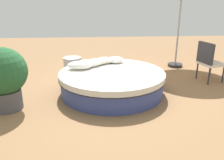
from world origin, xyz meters
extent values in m
plane|color=olive|center=(0.00, 0.00, 0.00)|extent=(16.00, 16.00, 0.00)
cylinder|color=#38478C|center=(0.00, 0.00, 0.18)|extent=(2.20, 2.20, 0.36)
cylinder|color=black|center=(0.00, 0.00, 0.36)|extent=(2.27, 2.27, 0.02)
cylinder|color=silver|center=(0.00, 0.00, 0.42)|extent=(2.26, 2.26, 0.12)
ellipsoid|color=white|center=(-0.13, -0.70, 0.56)|extent=(0.42, 0.31, 0.15)
ellipsoid|color=silver|center=(0.12, -0.70, 0.55)|extent=(0.40, 0.37, 0.14)
ellipsoid|color=beige|center=(0.34, -0.57, 0.55)|extent=(0.50, 0.33, 0.14)
ellipsoid|color=white|center=(0.52, -0.41, 0.56)|extent=(0.55, 0.30, 0.16)
ellipsoid|color=white|center=(0.70, -0.22, 0.57)|extent=(0.55, 0.30, 0.18)
cylinder|color=#333338|center=(-2.66, -0.84, 0.21)|extent=(0.04, 0.04, 0.42)
cylinder|color=#333338|center=(-2.76, -0.42, 0.21)|extent=(0.04, 0.04, 0.42)
cylinder|color=#333338|center=(-2.25, -0.74, 0.21)|extent=(0.04, 0.04, 0.42)
cylinder|color=#333338|center=(-2.35, -0.32, 0.21)|extent=(0.04, 0.04, 0.42)
cube|color=silver|center=(-2.51, -0.58, 0.45)|extent=(0.61, 0.62, 0.06)
cube|color=#333338|center=(-2.29, -0.53, 0.73)|extent=(0.18, 0.52, 0.50)
cylinder|color=#262628|center=(-2.10, -1.94, 0.04)|extent=(0.44, 0.44, 0.08)
cylinder|color=#99999E|center=(-2.10, -1.94, 1.22)|extent=(0.05, 0.05, 2.44)
cylinder|color=#4C4C51|center=(1.99, 0.64, 0.19)|extent=(0.52, 0.52, 0.37)
sphere|color=#23562D|center=(1.99, 0.64, 0.73)|extent=(0.85, 0.85, 0.85)
cylinder|color=#B7B7BC|center=(0.98, -1.44, 0.23)|extent=(0.48, 0.48, 0.46)
camera|label=1|loc=(0.35, 4.57, 1.92)|focal=35.90mm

